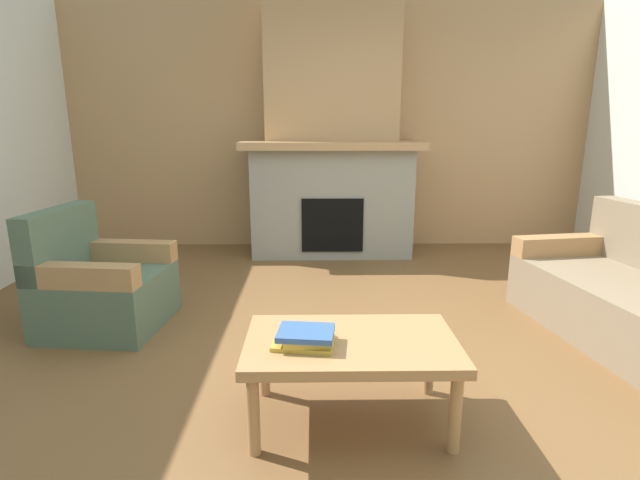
# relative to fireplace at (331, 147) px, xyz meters

# --- Properties ---
(ground) EXTENTS (9.00, 9.00, 0.00)m
(ground) POSITION_rel_fireplace_xyz_m (0.00, -2.62, -1.16)
(ground) COLOR brown
(wall_back_wood_panel) EXTENTS (6.00, 0.12, 2.70)m
(wall_back_wood_panel) POSITION_rel_fireplace_xyz_m (0.00, 0.38, 0.19)
(wall_back_wood_panel) COLOR tan
(wall_back_wood_panel) RESTS_ON ground
(fireplace) EXTENTS (1.90, 0.82, 2.70)m
(fireplace) POSITION_rel_fireplace_xyz_m (0.00, 0.00, 0.00)
(fireplace) COLOR gray
(fireplace) RESTS_ON ground
(armchair) EXTENTS (0.83, 0.83, 0.85)m
(armchair) POSITION_rel_fireplace_xyz_m (-1.71, -2.04, -0.87)
(armchair) COLOR #4C604C
(armchair) RESTS_ON ground
(coffee_table) EXTENTS (1.00, 0.60, 0.43)m
(coffee_table) POSITION_rel_fireplace_xyz_m (-0.02, -3.20, -0.79)
(coffee_table) COLOR #A87A4C
(coffee_table) RESTS_ON ground
(book_stack_near_edge) EXTENTS (0.30, 0.22, 0.08)m
(book_stack_near_edge) POSITION_rel_fireplace_xyz_m (-0.24, -3.26, -0.70)
(book_stack_near_edge) COLOR gold
(book_stack_near_edge) RESTS_ON coffee_table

